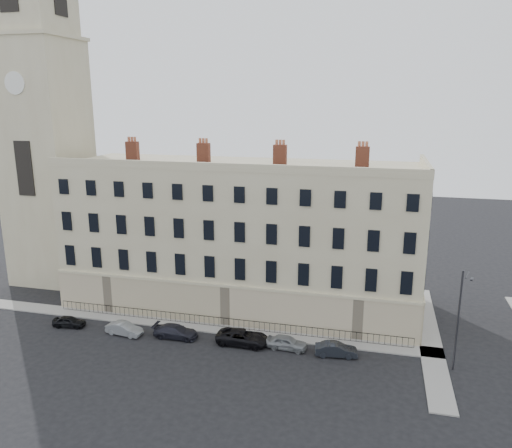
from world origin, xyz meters
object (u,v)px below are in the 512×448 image
(car_a, at_px, (69,321))
(car_f, at_px, (336,350))
(car_d, at_px, (243,337))
(streetlamp, at_px, (459,316))
(car_b, at_px, (124,329))
(car_c, at_px, (176,331))
(car_e, at_px, (287,343))

(car_a, bearing_deg, car_f, -95.89)
(car_d, distance_m, streetlamp, 18.25)
(car_b, distance_m, car_c, 4.93)
(car_c, bearing_deg, car_e, -89.09)
(car_b, xyz_separation_m, car_e, (15.23, 0.91, 0.03))
(car_f, bearing_deg, streetlamp, -96.70)
(car_f, bearing_deg, car_a, 84.40)
(streetlamp, bearing_deg, car_d, -164.48)
(car_b, distance_m, streetlamp, 29.34)
(car_f, bearing_deg, car_c, 83.78)
(car_a, distance_m, car_d, 17.24)
(car_e, bearing_deg, streetlamp, -87.81)
(car_f, xyz_separation_m, streetlamp, (9.48, -0.02, 4.12))
(car_a, bearing_deg, car_b, -99.18)
(car_d, xyz_separation_m, streetlamp, (17.80, -0.17, 4.06))
(car_e, bearing_deg, car_c, 94.95)
(car_a, height_order, streetlamp, streetlamp)
(car_d, bearing_deg, car_c, 92.33)
(streetlamp, bearing_deg, car_b, -162.61)
(car_b, bearing_deg, streetlamp, -81.81)
(streetlamp, bearing_deg, car_c, -163.75)
(car_d, bearing_deg, car_b, 94.36)
(car_c, bearing_deg, car_a, 91.00)
(car_d, relative_size, car_e, 1.33)
(car_d, bearing_deg, car_a, 92.08)
(car_a, bearing_deg, car_e, -95.08)
(car_c, xyz_separation_m, streetlamp, (24.14, 0.08, 4.12))
(car_b, bearing_deg, car_d, -78.86)
(car_f, bearing_deg, car_b, 85.41)
(car_e, bearing_deg, car_d, 94.18)
(car_e, distance_m, streetlamp, 14.41)
(car_b, xyz_separation_m, car_d, (11.24, 0.84, 0.08))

